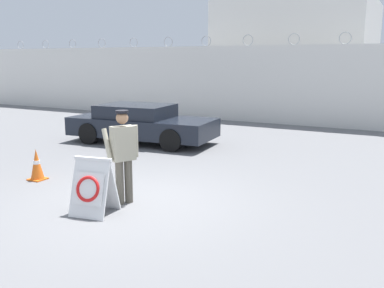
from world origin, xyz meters
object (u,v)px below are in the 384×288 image
(barricade_sign, at_px, (93,186))
(parked_car_front_coupe, at_px, (141,123))
(traffic_cone_near, at_px, (37,165))
(security_guard, at_px, (123,152))

(barricade_sign, height_order, parked_car_front_coupe, parked_car_front_coupe)
(parked_car_front_coupe, bearing_deg, traffic_cone_near, -89.59)
(barricade_sign, xyz_separation_m, parked_car_front_coupe, (-2.98, 5.80, 0.13))
(barricade_sign, xyz_separation_m, security_guard, (0.13, 0.72, 0.48))
(traffic_cone_near, height_order, parked_car_front_coupe, parked_car_front_coupe)
(barricade_sign, xyz_separation_m, traffic_cone_near, (-2.56, 1.09, -0.15))
(security_guard, xyz_separation_m, parked_car_front_coupe, (-3.11, 5.07, -0.35))
(traffic_cone_near, distance_m, parked_car_front_coupe, 4.73)
(barricade_sign, bearing_deg, parked_car_front_coupe, 107.50)
(barricade_sign, relative_size, security_guard, 0.58)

